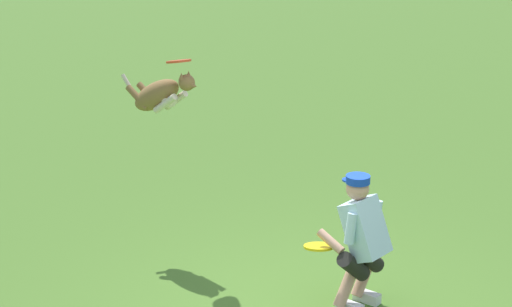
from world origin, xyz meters
name	(u,v)px	position (x,y,z in m)	size (l,w,h in m)	color
person	(361,239)	(-0.23, -0.62, 0.70)	(0.60, 0.65, 1.29)	silver
dog	(160,95)	(2.28, -0.67, 1.65)	(1.08, 0.27, 0.59)	olive
frisbee_flying	(179,61)	(2.00, -0.67, 2.05)	(0.26, 0.26, 0.02)	#E04620
frisbee_held	(319,247)	(0.09, -0.40, 0.61)	(0.28, 0.28, 0.02)	yellow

